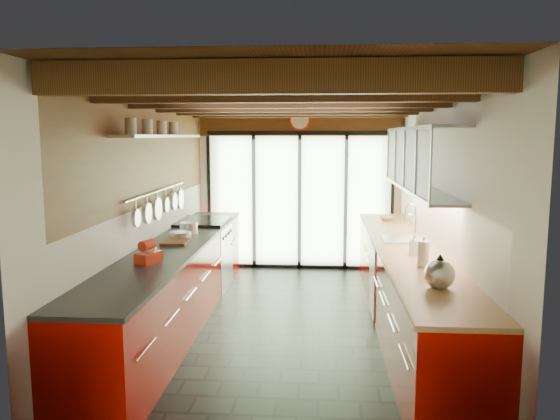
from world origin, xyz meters
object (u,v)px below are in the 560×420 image
Objects in this scene: kettle at (440,272)px; paper_towel at (423,254)px; stand_mixer at (148,254)px; soap_bottle at (414,244)px; bowl at (387,218)px.

paper_towel is (0.00, 0.68, -0.01)m from kettle.
kettle is at bearing -14.23° from stand_mixer.
stand_mixer is 1.35× the size of soap_bottle.
stand_mixer is at bearing -179.11° from paper_towel.
kettle is 3.47m from bowl.
kettle is at bearing -90.00° from soap_bottle.
kettle is 1.20m from soap_bottle.
stand_mixer is 2.62m from kettle.
stand_mixer reaches higher than bowl.
paper_towel is 1.38× the size of bowl.
soap_bottle is (2.54, 0.56, 0.02)m from stand_mixer.
stand_mixer is at bearing -131.95° from bowl.
kettle and paper_towel have the same top height.
paper_towel is 2.79m from bowl.
paper_towel reaches higher than stand_mixer.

